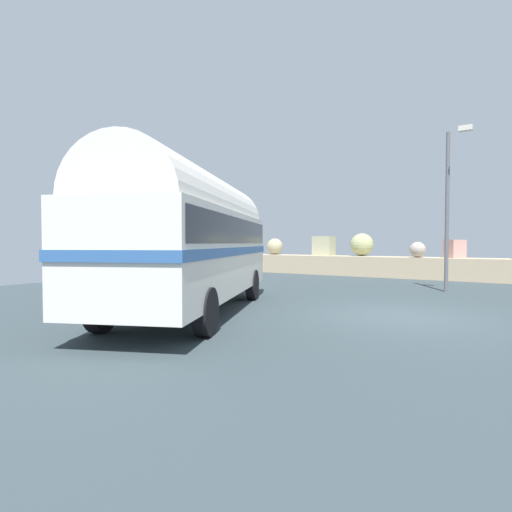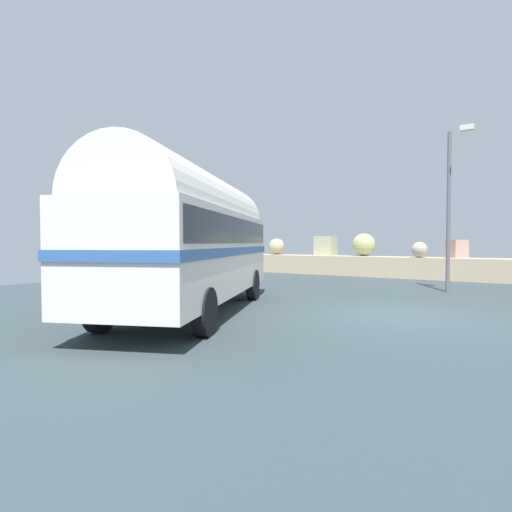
% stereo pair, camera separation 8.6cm
% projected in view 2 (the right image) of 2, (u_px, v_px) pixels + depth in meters
% --- Properties ---
extents(ground, '(32.00, 26.00, 0.02)m').
position_uv_depth(ground, '(400.00, 317.00, 10.15)').
color(ground, '#303C40').
extents(breakwater, '(31.36, 2.13, 2.47)m').
position_uv_depth(breakwater, '(472.00, 265.00, 19.75)').
color(breakwater, tan).
rests_on(breakwater, ground).
extents(vintage_coach, '(5.74, 8.80, 3.70)m').
position_uv_depth(vintage_coach, '(193.00, 235.00, 10.66)').
color(vintage_coach, black).
rests_on(vintage_coach, ground).
extents(lamp_post, '(0.94, 0.79, 5.92)m').
position_uv_depth(lamp_post, '(451.00, 201.00, 14.96)').
color(lamp_post, '#5B5B60').
rests_on(lamp_post, ground).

